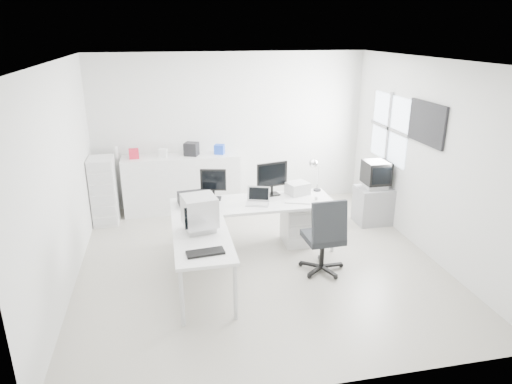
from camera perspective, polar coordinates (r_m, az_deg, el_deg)
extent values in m
cube|color=beige|center=(6.66, 0.35, -8.71)|extent=(5.00, 5.00, 0.01)
cube|color=white|center=(5.86, 0.41, 16.12)|extent=(5.00, 5.00, 0.01)
cube|color=silver|center=(8.50, -3.15, 7.69)|extent=(5.00, 0.02, 2.80)
cube|color=silver|center=(6.13, -23.15, 1.31)|extent=(0.02, 5.00, 2.80)
cube|color=silver|center=(7.05, 20.72, 3.91)|extent=(0.02, 5.00, 2.80)
cube|color=silver|center=(7.12, 5.07, -4.11)|extent=(0.40, 0.50, 0.60)
cube|color=black|center=(6.71, -7.71, -0.84)|extent=(0.49, 0.40, 0.16)
cube|color=silver|center=(6.76, 5.26, -1.26)|extent=(0.40, 0.23, 0.02)
sphere|color=silver|center=(6.89, 7.54, -0.78)|extent=(0.05, 0.05, 0.05)
cube|color=#B9B9B9|center=(7.09, 5.20, 0.48)|extent=(0.39, 0.36, 0.18)
cube|color=black|center=(5.27, -6.34, -7.52)|extent=(0.45, 0.22, 0.03)
cube|color=gray|center=(8.08, 14.44, -1.60)|extent=(0.58, 0.48, 0.64)
cube|color=silver|center=(8.40, -9.22, 1.06)|extent=(2.07, 0.52, 1.04)
cube|color=red|center=(8.24, -15.02, 4.65)|extent=(0.18, 0.16, 0.17)
cube|color=silver|center=(8.23, -11.54, 4.81)|extent=(0.17, 0.16, 0.14)
cube|color=black|center=(8.23, -8.07, 5.34)|extent=(0.30, 0.28, 0.23)
cube|color=blue|center=(8.28, -4.59, 5.35)|extent=(0.21, 0.20, 0.17)
cylinder|color=silver|center=(8.30, -17.10, 4.74)|extent=(0.07, 0.07, 0.22)
cube|color=silver|center=(8.14, -18.48, 0.12)|extent=(0.41, 0.48, 1.16)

